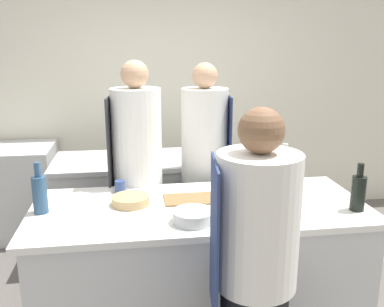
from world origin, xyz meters
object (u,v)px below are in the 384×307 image
(bottle_wine, at_px, (40,193))
(chef_at_prep_near, at_px, (255,273))
(chef_at_stove, at_px, (205,172))
(cup, at_px, (120,186))
(bottle_sauce, at_px, (295,182))
(bowl_prep_small, at_px, (131,200))
(bottle_olive_oil, at_px, (284,169))
(bottle_vinegar, at_px, (358,192))
(chef_at_pass_far, at_px, (138,180))
(oven_range, at_px, (14,191))
(bottle_cooking_oil, at_px, (274,185))
(bowl_mixing_large, at_px, (193,216))

(bottle_wine, bearing_deg, chef_at_prep_near, -32.78)
(chef_at_stove, distance_m, cup, 0.79)
(bottle_sauce, relative_size, bowl_prep_small, 1.11)
(chef_at_stove, relative_size, bottle_olive_oil, 5.57)
(bottle_vinegar, bearing_deg, cup, 159.62)
(chef_at_prep_near, relative_size, cup, 19.81)
(chef_at_prep_near, relative_size, bottle_olive_oil, 5.17)
(chef_at_stove, height_order, chef_at_pass_far, chef_at_pass_far)
(chef_at_stove, bearing_deg, bottle_olive_oil, 52.79)
(chef_at_stove, distance_m, bottle_sauce, 0.85)
(chef_at_stove, height_order, bottle_wine, chef_at_stove)
(oven_range, height_order, bottle_sauce, bottle_sauce)
(bottle_cooking_oil, bearing_deg, bottle_olive_oil, 57.84)
(chef_at_prep_near, relative_size, bottle_vinegar, 5.42)
(bottle_sauce, xyz_separation_m, bowl_prep_small, (-1.08, 0.02, -0.08))
(bottle_cooking_oil, height_order, bowl_mixing_large, bottle_cooking_oil)
(bottle_olive_oil, relative_size, cup, 3.83)
(chef_at_pass_far, bearing_deg, bottle_wine, 139.06)
(bottle_wine, bearing_deg, bowl_prep_small, 6.06)
(bottle_vinegar, bearing_deg, bottle_sauce, 137.10)
(bottle_sauce, bearing_deg, chef_at_stove, 125.57)
(chef_at_pass_far, height_order, bottle_cooking_oil, chef_at_pass_far)
(bottle_olive_oil, bearing_deg, bottle_wine, -170.83)
(bottle_olive_oil, bearing_deg, bottle_sauce, -91.75)
(chef_at_pass_far, height_order, bottle_vinegar, chef_at_pass_far)
(bowl_mixing_large, bearing_deg, bowl_prep_small, 136.70)
(chef_at_prep_near, xyz_separation_m, bowl_mixing_large, (-0.24, 0.45, 0.12))
(bottle_wine, relative_size, bottle_cooking_oil, 1.27)
(oven_range, distance_m, bowl_mixing_large, 2.54)
(chef_at_pass_far, bearing_deg, bottle_olive_oil, -99.19)
(chef_at_stove, relative_size, bottle_wine, 5.47)
(bottle_sauce, distance_m, bowl_prep_small, 1.09)
(bottle_wine, xyz_separation_m, cup, (0.47, 0.30, -0.09))
(oven_range, bearing_deg, bottle_sauce, -36.74)
(chef_at_pass_far, relative_size, bottle_olive_oil, 5.66)
(bottle_wine, bearing_deg, chef_at_stove, 32.36)
(oven_range, relative_size, cup, 11.02)
(bottle_sauce, bearing_deg, bottle_vinegar, -42.90)
(cup, bearing_deg, bottle_cooking_oil, -15.78)
(bottle_olive_oil, height_order, cup, bottle_olive_oil)
(oven_range, distance_m, bottle_cooking_oil, 2.75)
(bottle_cooking_oil, bearing_deg, chef_at_prep_near, -114.94)
(chef_at_pass_far, bearing_deg, cup, 159.62)
(bottle_wine, bearing_deg, oven_range, 109.87)
(chef_at_pass_far, bearing_deg, oven_range, 52.52)
(chef_at_prep_near, xyz_separation_m, chef_at_pass_far, (-0.54, 1.28, 0.09))
(bottle_olive_oil, bearing_deg, cup, 178.14)
(bottle_cooking_oil, relative_size, cup, 3.07)
(bottle_olive_oil, xyz_separation_m, bottle_cooking_oil, (-0.16, -0.25, -0.02))
(bottle_olive_oil, distance_m, bowl_prep_small, 1.11)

